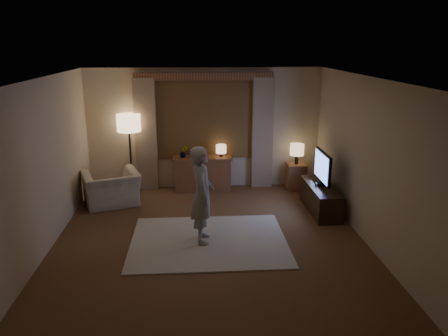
{
  "coord_description": "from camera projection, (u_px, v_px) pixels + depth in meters",
  "views": [
    {
      "loc": [
        -0.22,
        -6.53,
        3.11
      ],
      "look_at": [
        0.27,
        0.6,
        1.04
      ],
      "focal_mm": 35.0,
      "sensor_mm": 36.0,
      "label": 1
    }
  ],
  "objects": [
    {
      "name": "table_lamp_sideboard",
      "position": [
        221.0,
        149.0,
        9.31
      ],
      "size": [
        0.22,
        0.22,
        0.3
      ],
      "color": "black",
      "rests_on": "sideboard"
    },
    {
      "name": "tv",
      "position": [
        323.0,
        167.0,
        8.11
      ],
      "size": [
        0.22,
        0.91,
        0.66
      ],
      "color": "black",
      "rests_on": "tv_stand"
    },
    {
      "name": "room",
      "position": [
        208.0,
        153.0,
        7.25
      ],
      "size": [
        5.04,
        5.54,
        2.64
      ],
      "color": "brown",
      "rests_on": "ground"
    },
    {
      "name": "armchair",
      "position": [
        111.0,
        189.0,
        8.57
      ],
      "size": [
        1.28,
        1.2,
        0.67
      ],
      "primitive_type": "imported",
      "rotation": [
        0.0,
        0.0,
        -2.78
      ],
      "color": "beige",
      "rests_on": "floor"
    },
    {
      "name": "table_lamp_side",
      "position": [
        297.0,
        150.0,
        9.38
      ],
      "size": [
        0.3,
        0.3,
        0.44
      ],
      "color": "black",
      "rests_on": "side_table"
    },
    {
      "name": "rug",
      "position": [
        209.0,
        241.0,
        7.06
      ],
      "size": [
        2.5,
        2.0,
        0.02
      ],
      "primitive_type": "cube",
      "color": "beige",
      "rests_on": "floor"
    },
    {
      "name": "person",
      "position": [
        202.0,
        195.0,
        6.84
      ],
      "size": [
        0.39,
        0.58,
        1.57
      ],
      "primitive_type": "imported",
      "rotation": [
        0.0,
        0.0,
        1.59
      ],
      "color": "#9F9A93",
      "rests_on": "rug"
    },
    {
      "name": "sideboard",
      "position": [
        203.0,
        174.0,
        9.44
      ],
      "size": [
        1.2,
        0.4,
        0.7
      ],
      "primitive_type": "cube",
      "color": "brown",
      "rests_on": "floor"
    },
    {
      "name": "plant",
      "position": [
        184.0,
        152.0,
        9.27
      ],
      "size": [
        0.17,
        0.13,
        0.3
      ],
      "primitive_type": "imported",
      "color": "#999999",
      "rests_on": "sideboard"
    },
    {
      "name": "tv_stand",
      "position": [
        321.0,
        198.0,
        8.28
      ],
      "size": [
        0.45,
        1.4,
        0.5
      ],
      "primitive_type": "cube",
      "color": "black",
      "rests_on": "floor"
    },
    {
      "name": "picture_frame",
      "position": [
        202.0,
        154.0,
        9.31
      ],
      "size": [
        0.16,
        0.02,
        0.2
      ],
      "primitive_type": "cube",
      "color": "brown",
      "rests_on": "sideboard"
    },
    {
      "name": "floor_lamp",
      "position": [
        129.0,
        127.0,
        9.04
      ],
      "size": [
        0.49,
        0.49,
        1.68
      ],
      "color": "black",
      "rests_on": "floor"
    },
    {
      "name": "side_table",
      "position": [
        296.0,
        176.0,
        9.54
      ],
      "size": [
        0.4,
        0.4,
        0.56
      ],
      "primitive_type": "cube",
      "color": "brown",
      "rests_on": "floor"
    }
  ]
}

